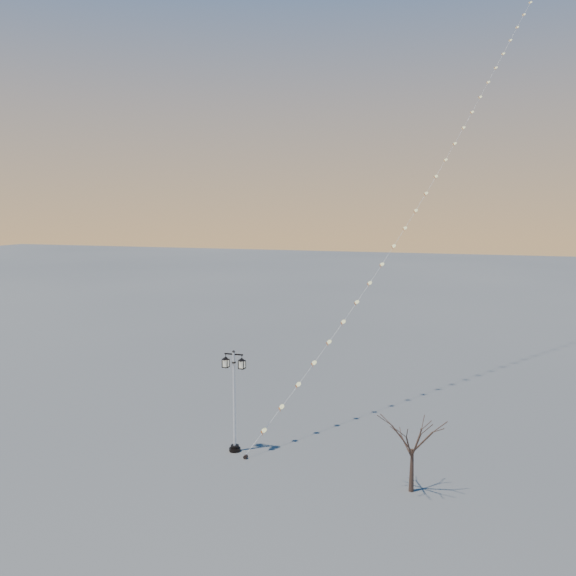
% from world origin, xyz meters
% --- Properties ---
extents(ground, '(300.00, 300.00, 0.00)m').
position_xyz_m(ground, '(0.00, 0.00, 0.00)').
color(ground, '#525353').
rests_on(ground, ground).
extents(street_lamp, '(1.37, 0.60, 5.38)m').
position_xyz_m(street_lamp, '(-0.86, 2.14, 2.97)').
color(street_lamp, black).
rests_on(street_lamp, ground).
extents(bare_tree, '(2.17, 2.17, 3.60)m').
position_xyz_m(bare_tree, '(8.42, 0.54, 2.50)').
color(bare_tree, '#3B2921').
rests_on(bare_tree, ground).
extents(kite_train, '(14.36, 33.69, 31.09)m').
position_xyz_m(kite_train, '(6.92, 17.97, 15.44)').
color(kite_train, black).
rests_on(kite_train, ground).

